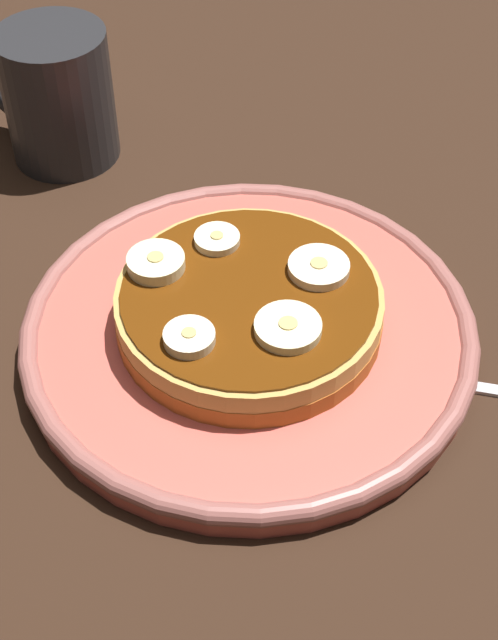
{
  "coord_description": "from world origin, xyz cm",
  "views": [
    {
      "loc": [
        -18.52,
        30.43,
        38.6
      ],
      "look_at": [
        0.0,
        0.0,
        2.03
      ],
      "focal_mm": 51.71,
      "sensor_mm": 36.0,
      "label": 1
    }
  ],
  "objects_px": {
    "plate": "(249,332)",
    "banana_slice_3": "(189,338)",
    "banana_slice_4": "(217,240)",
    "banana_slice_1": "(319,268)",
    "coffee_mug": "(54,93)",
    "banana_slice_0": "(288,328)",
    "pancake_stack": "(250,307)",
    "banana_slice_2": "(156,263)"
  },
  "relations": [
    {
      "from": "banana_slice_0",
      "to": "banana_slice_4",
      "type": "relative_size",
      "value": 1.35
    },
    {
      "from": "plate",
      "to": "coffee_mug",
      "type": "relative_size",
      "value": 2.36
    },
    {
      "from": "pancake_stack",
      "to": "banana_slice_3",
      "type": "distance_m",
      "value": 0.05
    },
    {
      "from": "banana_slice_4",
      "to": "coffee_mug",
      "type": "bearing_deg",
      "value": -21.06
    },
    {
      "from": "banana_slice_2",
      "to": "banana_slice_0",
      "type": "bearing_deg",
      "value": 177.01
    },
    {
      "from": "banana_slice_4",
      "to": "plate",
      "type": "bearing_deg",
      "value": 145.44
    },
    {
      "from": "plate",
      "to": "banana_slice_3",
      "type": "relative_size",
      "value": 9.54
    },
    {
      "from": "banana_slice_3",
      "to": "banana_slice_4",
      "type": "xyz_separation_m",
      "value": [
        0.03,
        -0.07,
        -0.0
      ]
    },
    {
      "from": "banana_slice_1",
      "to": "plate",
      "type": "bearing_deg",
      "value": 54.65
    },
    {
      "from": "plate",
      "to": "coffee_mug",
      "type": "height_order",
      "value": "coffee_mug"
    },
    {
      "from": "banana_slice_2",
      "to": "banana_slice_4",
      "type": "distance_m",
      "value": 0.04
    },
    {
      "from": "banana_slice_0",
      "to": "banana_slice_3",
      "type": "relative_size",
      "value": 1.31
    },
    {
      "from": "banana_slice_3",
      "to": "banana_slice_4",
      "type": "bearing_deg",
      "value": -67.68
    },
    {
      "from": "banana_slice_3",
      "to": "pancake_stack",
      "type": "bearing_deg",
      "value": -97.96
    },
    {
      "from": "plate",
      "to": "banana_slice_4",
      "type": "xyz_separation_m",
      "value": [
        0.04,
        -0.03,
        0.03
      ]
    },
    {
      "from": "coffee_mug",
      "to": "banana_slice_0",
      "type": "bearing_deg",
      "value": 156.27
    },
    {
      "from": "banana_slice_4",
      "to": "banana_slice_0",
      "type": "bearing_deg",
      "value": 149.99
    },
    {
      "from": "pancake_stack",
      "to": "banana_slice_4",
      "type": "bearing_deg",
      "value": -33.49
    },
    {
      "from": "banana_slice_4",
      "to": "banana_slice_1",
      "type": "bearing_deg",
      "value": -171.78
    },
    {
      "from": "pancake_stack",
      "to": "banana_slice_4",
      "type": "height_order",
      "value": "banana_slice_4"
    },
    {
      "from": "banana_slice_0",
      "to": "banana_slice_4",
      "type": "height_order",
      "value": "same"
    },
    {
      "from": "banana_slice_4",
      "to": "pancake_stack",
      "type": "bearing_deg",
      "value": 146.51
    },
    {
      "from": "banana_slice_1",
      "to": "pancake_stack",
      "type": "bearing_deg",
      "value": 53.41
    },
    {
      "from": "plate",
      "to": "banana_slice_1",
      "type": "bearing_deg",
      "value": -125.35
    },
    {
      "from": "banana_slice_1",
      "to": "banana_slice_4",
      "type": "height_order",
      "value": "same"
    },
    {
      "from": "banana_slice_3",
      "to": "coffee_mug",
      "type": "distance_m",
      "value": 0.25
    },
    {
      "from": "pancake_stack",
      "to": "coffee_mug",
      "type": "distance_m",
      "value": 0.23
    },
    {
      "from": "banana_slice_2",
      "to": "banana_slice_1",
      "type": "bearing_deg",
      "value": -150.52
    },
    {
      "from": "plate",
      "to": "banana_slice_2",
      "type": "relative_size",
      "value": 7.95
    },
    {
      "from": "pancake_stack",
      "to": "banana_slice_2",
      "type": "height_order",
      "value": "banana_slice_2"
    },
    {
      "from": "banana_slice_2",
      "to": "banana_slice_3",
      "type": "xyz_separation_m",
      "value": [
        -0.05,
        0.04,
        -0.0
      ]
    },
    {
      "from": "pancake_stack",
      "to": "banana_slice_4",
      "type": "relative_size",
      "value": 5.81
    },
    {
      "from": "plate",
      "to": "pancake_stack",
      "type": "bearing_deg",
      "value": -77.68
    },
    {
      "from": "banana_slice_3",
      "to": "banana_slice_4",
      "type": "distance_m",
      "value": 0.08
    },
    {
      "from": "pancake_stack",
      "to": "coffee_mug",
      "type": "height_order",
      "value": "coffee_mug"
    },
    {
      "from": "banana_slice_3",
      "to": "banana_slice_4",
      "type": "height_order",
      "value": "banana_slice_3"
    },
    {
      "from": "banana_slice_2",
      "to": "coffee_mug",
      "type": "xyz_separation_m",
      "value": [
        0.16,
        -0.1,
        0.0
      ]
    },
    {
      "from": "banana_slice_1",
      "to": "banana_slice_3",
      "type": "relative_size",
      "value": 1.27
    },
    {
      "from": "banana_slice_2",
      "to": "pancake_stack",
      "type": "bearing_deg",
      "value": -168.14
    },
    {
      "from": "banana_slice_1",
      "to": "coffee_mug",
      "type": "xyz_separation_m",
      "value": [
        0.23,
        -0.06,
        0.0
      ]
    },
    {
      "from": "banana_slice_3",
      "to": "plate",
      "type": "bearing_deg",
      "value": -98.45
    },
    {
      "from": "banana_slice_4",
      "to": "coffee_mug",
      "type": "height_order",
      "value": "coffee_mug"
    }
  ]
}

